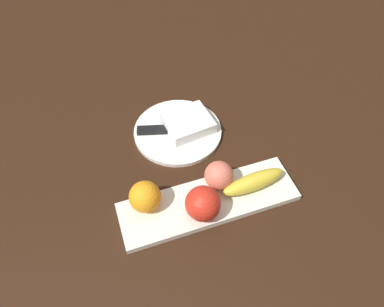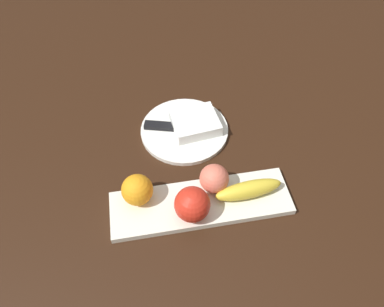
{
  "view_description": "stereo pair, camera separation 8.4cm",
  "coord_description": "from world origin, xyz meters",
  "px_view_note": "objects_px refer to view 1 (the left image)",
  "views": [
    {
      "loc": [
        -0.17,
        -0.35,
        0.7
      ],
      "look_at": [
        0.01,
        0.15,
        0.05
      ],
      "focal_mm": 33.92,
      "sensor_mm": 36.0,
      "label": 1
    },
    {
      "loc": [
        -0.09,
        -0.37,
        0.7
      ],
      "look_at": [
        0.01,
        0.15,
        0.05
      ],
      "focal_mm": 33.92,
      "sensor_mm": 36.0,
      "label": 2
    }
  ],
  "objects_px": {
    "fruit_tray": "(209,201)",
    "dinner_plate": "(178,131)",
    "banana": "(254,182)",
    "peach": "(219,175)",
    "folded_napkin": "(188,123)",
    "orange_near_apple": "(145,197)",
    "knife": "(161,130)",
    "apple": "(203,204)"
  },
  "relations": [
    {
      "from": "dinner_plate",
      "to": "knife",
      "type": "xyz_separation_m",
      "value": [
        -0.04,
        0.01,
        0.01
      ]
    },
    {
      "from": "peach",
      "to": "dinner_plate",
      "type": "xyz_separation_m",
      "value": [
        -0.04,
        0.19,
        -0.04
      ]
    },
    {
      "from": "apple",
      "to": "dinner_plate",
      "type": "height_order",
      "value": "apple"
    },
    {
      "from": "apple",
      "to": "folded_napkin",
      "type": "distance_m",
      "value": 0.26
    },
    {
      "from": "fruit_tray",
      "to": "folded_napkin",
      "type": "xyz_separation_m",
      "value": [
        0.03,
        0.23,
        0.02
      ]
    },
    {
      "from": "fruit_tray",
      "to": "banana",
      "type": "bearing_deg",
      "value": -0.37
    },
    {
      "from": "knife",
      "to": "dinner_plate",
      "type": "bearing_deg",
      "value": 3.49
    },
    {
      "from": "banana",
      "to": "apple",
      "type": "bearing_deg",
      "value": -173.46
    },
    {
      "from": "folded_napkin",
      "to": "peach",
      "type": "bearing_deg",
      "value": -87.96
    },
    {
      "from": "apple",
      "to": "orange_near_apple",
      "type": "distance_m",
      "value": 0.12
    },
    {
      "from": "orange_near_apple",
      "to": "folded_napkin",
      "type": "xyz_separation_m",
      "value": [
        0.16,
        0.19,
        -0.02
      ]
    },
    {
      "from": "banana",
      "to": "dinner_plate",
      "type": "xyz_separation_m",
      "value": [
        -0.11,
        0.23,
        -0.03
      ]
    },
    {
      "from": "peach",
      "to": "knife",
      "type": "xyz_separation_m",
      "value": [
        -0.08,
        0.2,
        -0.03
      ]
    },
    {
      "from": "apple",
      "to": "banana",
      "type": "relative_size",
      "value": 0.5
    },
    {
      "from": "apple",
      "to": "folded_napkin",
      "type": "height_order",
      "value": "apple"
    },
    {
      "from": "fruit_tray",
      "to": "orange_near_apple",
      "type": "relative_size",
      "value": 5.79
    },
    {
      "from": "apple",
      "to": "peach",
      "type": "height_order",
      "value": "apple"
    },
    {
      "from": "orange_near_apple",
      "to": "peach",
      "type": "height_order",
      "value": "orange_near_apple"
    },
    {
      "from": "fruit_tray",
      "to": "dinner_plate",
      "type": "distance_m",
      "value": 0.23
    },
    {
      "from": "banana",
      "to": "peach",
      "type": "xyz_separation_m",
      "value": [
        -0.07,
        0.03,
        0.01
      ]
    },
    {
      "from": "orange_near_apple",
      "to": "knife",
      "type": "bearing_deg",
      "value": 65.86
    },
    {
      "from": "orange_near_apple",
      "to": "folded_napkin",
      "type": "height_order",
      "value": "orange_near_apple"
    },
    {
      "from": "apple",
      "to": "fruit_tray",
      "type": "bearing_deg",
      "value": 47.43
    },
    {
      "from": "apple",
      "to": "dinner_plate",
      "type": "bearing_deg",
      "value": 84.5
    },
    {
      "from": "fruit_tray",
      "to": "peach",
      "type": "xyz_separation_m",
      "value": [
        0.04,
        0.03,
        0.04
      ]
    },
    {
      "from": "folded_napkin",
      "to": "orange_near_apple",
      "type": "bearing_deg",
      "value": -129.79
    },
    {
      "from": "orange_near_apple",
      "to": "banana",
      "type": "bearing_deg",
      "value": -7.68
    },
    {
      "from": "fruit_tray",
      "to": "banana",
      "type": "distance_m",
      "value": 0.11
    },
    {
      "from": "banana",
      "to": "folded_napkin",
      "type": "relative_size",
      "value": 1.32
    },
    {
      "from": "knife",
      "to": "peach",
      "type": "bearing_deg",
      "value": -53.2
    },
    {
      "from": "banana",
      "to": "orange_near_apple",
      "type": "relative_size",
      "value": 2.21
    },
    {
      "from": "peach",
      "to": "folded_napkin",
      "type": "distance_m",
      "value": 0.19
    },
    {
      "from": "peach",
      "to": "dinner_plate",
      "type": "height_order",
      "value": "peach"
    },
    {
      "from": "banana",
      "to": "orange_near_apple",
      "type": "distance_m",
      "value": 0.24
    },
    {
      "from": "fruit_tray",
      "to": "peach",
      "type": "distance_m",
      "value": 0.06
    },
    {
      "from": "orange_near_apple",
      "to": "peach",
      "type": "distance_m",
      "value": 0.17
    },
    {
      "from": "fruit_tray",
      "to": "apple",
      "type": "distance_m",
      "value": 0.06
    },
    {
      "from": "fruit_tray",
      "to": "knife",
      "type": "height_order",
      "value": "knife"
    },
    {
      "from": "banana",
      "to": "knife",
      "type": "xyz_separation_m",
      "value": [
        -0.15,
        0.24,
        -0.02
      ]
    },
    {
      "from": "orange_near_apple",
      "to": "fruit_tray",
      "type": "bearing_deg",
      "value": -13.3
    },
    {
      "from": "orange_near_apple",
      "to": "folded_napkin",
      "type": "relative_size",
      "value": 0.6
    },
    {
      "from": "peach",
      "to": "knife",
      "type": "relative_size",
      "value": 0.36
    }
  ]
}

